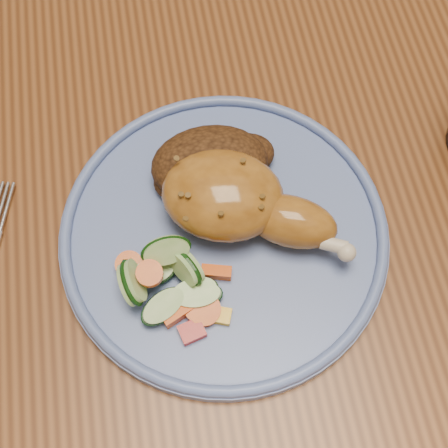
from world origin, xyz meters
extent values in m
plane|color=#502D1B|center=(0.00, 0.00, 0.00)|extent=(4.00, 4.00, 0.00)
cube|color=brown|center=(0.00, 0.00, 0.73)|extent=(0.90, 1.40, 0.04)
cylinder|color=#4C2D16|center=(-0.18, 0.37, 0.21)|extent=(0.04, 0.04, 0.41)
cylinder|color=#4C2D16|center=(-0.18, 0.73, 0.21)|extent=(0.04, 0.04, 0.41)
cylinder|color=#4C2D16|center=(0.18, 0.37, 0.21)|extent=(0.04, 0.04, 0.41)
cylinder|color=#5A70AF|center=(-0.11, -0.11, 0.76)|extent=(0.29, 0.29, 0.01)
torus|color=#5A70AF|center=(-0.11, -0.11, 0.77)|extent=(0.28, 0.28, 0.01)
ellipsoid|color=#AC6D24|center=(-0.10, -0.08, 0.79)|extent=(0.13, 0.11, 0.06)
ellipsoid|color=#AC6D24|center=(-0.05, -0.12, 0.78)|extent=(0.09, 0.08, 0.04)
sphere|color=beige|center=(-0.01, -0.15, 0.78)|extent=(0.02, 0.02, 0.02)
ellipsoid|color=#462811|center=(-0.11, -0.05, 0.78)|extent=(0.10, 0.08, 0.05)
ellipsoid|color=#462811|center=(-0.08, -0.04, 0.77)|extent=(0.05, 0.04, 0.03)
ellipsoid|color=#462811|center=(-0.14, -0.05, 0.77)|extent=(0.04, 0.04, 0.02)
cube|color=#A50A05|center=(-0.15, -0.19, 0.77)|extent=(0.02, 0.02, 0.01)
cube|color=#E5A507|center=(-0.12, -0.18, 0.77)|extent=(0.02, 0.02, 0.01)
cylinder|color=#F75808|center=(-0.13, -0.17, 0.77)|extent=(0.03, 0.03, 0.01)
cylinder|color=#F75808|center=(-0.19, -0.13, 0.77)|extent=(0.02, 0.02, 0.01)
cylinder|color=#F75808|center=(-0.17, -0.14, 0.79)|extent=(0.02, 0.02, 0.01)
cube|color=#F75808|center=(-0.12, -0.14, 0.77)|extent=(0.03, 0.02, 0.01)
cube|color=#F75808|center=(-0.16, -0.17, 0.77)|extent=(0.03, 0.02, 0.01)
cylinder|color=#F75808|center=(-0.14, -0.17, 0.77)|extent=(0.03, 0.03, 0.01)
cylinder|color=#B9DC8F|center=(-0.14, -0.16, 0.77)|extent=(0.04, 0.04, 0.01)
cylinder|color=#B9DC8F|center=(-0.16, -0.13, 0.79)|extent=(0.04, 0.04, 0.03)
cylinder|color=#B9DC8F|center=(-0.17, -0.14, 0.77)|extent=(0.04, 0.04, 0.02)
cylinder|color=#B9DC8F|center=(-0.14, -0.14, 0.78)|extent=(0.04, 0.04, 0.04)
cylinder|color=#B9DC8F|center=(-0.17, -0.17, 0.77)|extent=(0.05, 0.05, 0.02)
cylinder|color=#B9DC8F|center=(-0.19, -0.15, 0.78)|extent=(0.03, 0.04, 0.04)
cylinder|color=#B9DC8F|center=(-0.14, -0.16, 0.77)|extent=(0.04, 0.04, 0.01)
camera|label=1|loc=(-0.14, -0.33, 1.25)|focal=50.00mm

